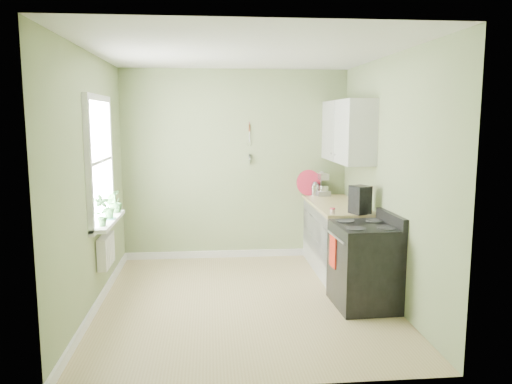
{
  "coord_description": "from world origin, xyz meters",
  "views": [
    {
      "loc": [
        -0.37,
        -5.31,
        2.02
      ],
      "look_at": [
        0.18,
        0.55,
        1.15
      ],
      "focal_mm": 35.0,
      "sensor_mm": 36.0,
      "label": 1
    }
  ],
  "objects": [
    {
      "name": "stand_mixer",
      "position": [
        1.26,
        1.74,
        1.06
      ],
      "size": [
        0.19,
        0.31,
        0.36
      ],
      "color": "#B2B2B7",
      "rests_on": "countertop"
    },
    {
      "name": "window_sill",
      "position": [
        -1.51,
        0.3,
        0.88
      ],
      "size": [
        0.18,
        1.14,
        0.04
      ],
      "primitive_type": "cube",
      "color": "white",
      "rests_on": "wall_left"
    },
    {
      "name": "stove",
      "position": [
        1.28,
        -0.25,
        0.46
      ],
      "size": [
        0.67,
        0.76,
        1.02
      ],
      "color": "black",
      "rests_on": "floor"
    },
    {
      "name": "floor",
      "position": [
        0.0,
        0.0,
        -0.01
      ],
      "size": [
        3.2,
        3.6,
        0.02
      ],
      "primitive_type": "cube",
      "color": "tan",
      "rests_on": "ground"
    },
    {
      "name": "window",
      "position": [
        -1.58,
        0.3,
        1.55
      ],
      "size": [
        0.06,
        1.14,
        1.44
      ],
      "color": "white",
      "rests_on": "wall_left"
    },
    {
      "name": "wall_right",
      "position": [
        1.61,
        0.0,
        1.35
      ],
      "size": [
        0.02,
        3.6,
        2.7
      ],
      "primitive_type": "cube",
      "color": "#8A9968",
      "rests_on": "floor"
    },
    {
      "name": "plant_c",
      "position": [
        -1.5,
        0.7,
        1.04
      ],
      "size": [
        0.21,
        0.21,
        0.27
      ],
      "primitive_type": "imported",
      "rotation": [
        0.0,
        0.0,
        4.21
      ],
      "color": "#336731",
      "rests_on": "window_sill"
    },
    {
      "name": "ceiling",
      "position": [
        0.0,
        0.0,
        2.71
      ],
      "size": [
        3.2,
        3.6,
        0.02
      ],
      "primitive_type": "cube",
      "color": "white",
      "rests_on": "wall_back"
    },
    {
      "name": "kettle",
      "position": [
        1.14,
        1.72,
        1.01
      ],
      "size": [
        0.2,
        0.12,
        0.2
      ],
      "color": "silver",
      "rests_on": "countertop"
    },
    {
      "name": "wall_back",
      "position": [
        0.0,
        1.81,
        1.35
      ],
      "size": [
        3.2,
        0.02,
        2.7
      ],
      "primitive_type": "cube",
      "color": "#8A9968",
      "rests_on": "floor"
    },
    {
      "name": "radiator",
      "position": [
        -1.54,
        0.25,
        0.55
      ],
      "size": [
        0.12,
        0.5,
        0.35
      ],
      "primitive_type": "cube",
      "color": "white",
      "rests_on": "wall_left"
    },
    {
      "name": "plant_a",
      "position": [
        -1.5,
        -0.08,
        1.07
      ],
      "size": [
        0.21,
        0.19,
        0.34
      ],
      "primitive_type": "imported",
      "rotation": [
        0.0,
        0.0,
        0.54
      ],
      "color": "#336731",
      "rests_on": "window_sill"
    },
    {
      "name": "upper_cabinets",
      "position": [
        1.43,
        1.1,
        1.85
      ],
      "size": [
        0.35,
        1.4,
        0.8
      ],
      "primitive_type": "cube",
      "color": "silver",
      "rests_on": "wall_right"
    },
    {
      "name": "coffee_maker",
      "position": [
        1.37,
        0.3,
        1.07
      ],
      "size": [
        0.25,
        0.26,
        0.33
      ],
      "color": "black",
      "rests_on": "countertop"
    },
    {
      "name": "base_cabinets",
      "position": [
        1.3,
        1.0,
        0.43
      ],
      "size": [
        0.6,
        1.6,
        0.87
      ],
      "primitive_type": "cube",
      "color": "silver",
      "rests_on": "floor"
    },
    {
      "name": "red_tray",
      "position": [
        1.05,
        1.72,
        1.1
      ],
      "size": [
        0.38,
        0.15,
        0.37
      ],
      "primitive_type": "cylinder",
      "rotation": [
        1.45,
        0.0,
        0.24
      ],
      "color": "#D12647",
      "rests_on": "countertop"
    },
    {
      "name": "plant_b",
      "position": [
        -1.5,
        0.3,
        1.04
      ],
      "size": [
        0.16,
        0.18,
        0.28
      ],
      "primitive_type": "imported",
      "rotation": [
        0.0,
        0.0,
        1.8
      ],
      "color": "#336731",
      "rests_on": "window_sill"
    },
    {
      "name": "countertop",
      "position": [
        1.29,
        1.0,
        0.89
      ],
      "size": [
        0.64,
        1.6,
        0.04
      ],
      "primitive_type": "cube",
      "color": "tan",
      "rests_on": "base_cabinets"
    },
    {
      "name": "jar",
      "position": [
        1.05,
        0.3,
        0.95
      ],
      "size": [
        0.07,
        0.07,
        0.07
      ],
      "color": "#C4AB97",
      "rests_on": "countertop"
    },
    {
      "name": "wall_left",
      "position": [
        -1.61,
        0.0,
        1.35
      ],
      "size": [
        0.02,
        3.6,
        2.7
      ],
      "primitive_type": "cube",
      "color": "#8A9968",
      "rests_on": "floor"
    },
    {
      "name": "wall_utensils",
      "position": [
        0.2,
        1.78,
        1.56
      ],
      "size": [
        0.02,
        0.14,
        0.58
      ],
      "color": "tan",
      "rests_on": "wall_back"
    }
  ]
}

